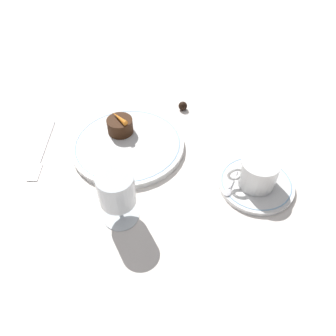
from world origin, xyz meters
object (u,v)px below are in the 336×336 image
Objects in this scene: dinner_plate at (128,145)px; dessert_cake at (120,126)px; fork at (41,155)px; coffee_cup at (258,172)px; wine_glass at (117,192)px.

dessert_cake reaches higher than dinner_plate.
dessert_cake is (-0.19, -0.04, 0.03)m from fork.
coffee_cup is 0.52× the size of fork.
dinner_plate is 2.51× the size of coffee_cup.
dinner_plate is 1.31× the size of fork.
fork is 3.28× the size of dessert_cake.
wine_glass is at bearing 82.20° from dinner_plate.
fork is at bearing -0.09° from dinner_plate.
dinner_plate is at bearing 179.91° from fork.
wine_glass reaches higher than dinner_plate.
wine_glass is 1.88× the size of dessert_cake.
wine_glass reaches higher than fork.
coffee_cup is at bearing 143.40° from dessert_cake.
wine_glass is 0.24m from dessert_cake.
coffee_cup reaches higher than dessert_cake.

